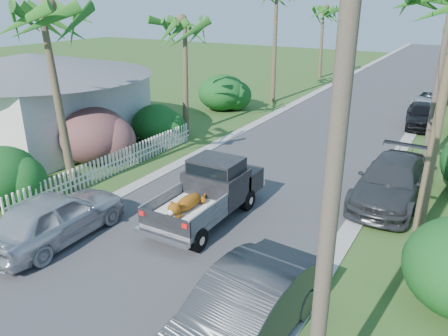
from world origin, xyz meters
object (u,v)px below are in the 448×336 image
Objects in this scene: palm_l_b at (184,20)px; utility_pole_a at (332,195)px; palm_l_d at (324,8)px; utility_pole_b at (441,65)px; parked_car_rn at (243,313)px; parked_car_rd at (430,100)px; pickup_truck at (212,189)px; palm_l_a at (45,7)px; parked_car_rf at (422,115)px; parked_car_rm at (391,181)px; parked_car_ln at (56,217)px; house_left at (36,102)px.

palm_l_b is 0.82× the size of utility_pole_a.
palm_l_d is 24.31m from utility_pole_b.
parked_car_rn is 1.22× the size of parked_car_rd.
pickup_truck is at bearing -123.36° from utility_pole_b.
palm_l_a reaches higher than pickup_truck.
parked_car_rf reaches higher than parked_car_rd.
utility_pole_b is (12.40, 1.00, -1.55)m from palm_l_b.
parked_car_rm is 17.39m from parked_car_rd.
utility_pole_a is (12.10, -36.00, -1.84)m from palm_l_d.
palm_l_b is at bearing 93.81° from palm_l_a.
parked_car_rf is 0.91× the size of parked_car_ln.
parked_car_rf is 0.48× the size of utility_pole_a.
palm_l_d is at bearing 120.77° from parked_car_rf.
utility_pole_a is (5.84, -6.13, 3.59)m from pickup_truck.
parked_car_rn is 17.33m from palm_l_b.
house_left is (-6.80, 4.00, -4.81)m from palm_l_a.
house_left reaches higher than parked_car_rm.
palm_l_a is 15.64m from utility_pole_b.
parked_car_ln is 16.19m from utility_pole_b.
parked_car_ln is at bearing 166.40° from utility_pole_a.
pickup_truck is 11.21m from utility_pole_b.
utility_pole_b is (0.65, 4.46, 3.80)m from parked_car_rm.
palm_l_d is at bearing 101.84° from pickup_truck.
parked_car_rn is 1.18× the size of parked_car_rf.
parked_car_rm is at bearing -81.38° from parked_car_rd.
pickup_truck reaches higher than parked_car_rd.
pickup_truck is at bearing -114.34° from parked_car_rf.
utility_pole_a is at bearing -95.00° from parked_car_rf.
palm_l_a is 0.91× the size of utility_pole_a.
house_left is (-6.20, -5.00, -4.03)m from palm_l_b.
parked_car_rd is 13.59m from utility_pole_b.
house_left is at bearing 154.18° from utility_pole_a.
utility_pole_b is (2.00, 13.81, 3.76)m from parked_car_rn.
pickup_truck is 1.01× the size of parked_car_rn.
pickup_truck reaches higher than parked_car_rf.
parked_car_rn is 0.69× the size of palm_l_b.
palm_l_a is 31.01m from palm_l_d.
palm_l_a is at bearing -108.11° from parked_car_rd.
utility_pole_a reaches higher than parked_car_rm.
palm_l_b is 22.00m from palm_l_d.
palm_l_a is (-11.15, -5.54, 6.13)m from parked_car_rm.
house_left is 19.70m from utility_pole_b.
palm_l_d is (-11.03, 13.84, 5.71)m from parked_car_rf.
parked_car_ln is 0.52× the size of utility_pole_a.
parked_car_rn is 20.98m from parked_car_rf.
palm_l_a is at bearing -89.45° from palm_l_d.
pickup_truck is at bearing -138.44° from parked_car_rm.
utility_pole_a is (12.40, -14.00, -1.55)m from palm_l_b.
palm_l_d is (-0.30, 31.00, -0.49)m from palm_l_a.
palm_l_d reaches higher than parked_car_ln.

